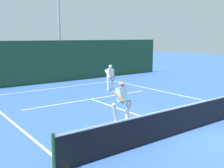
% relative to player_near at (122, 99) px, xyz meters
% --- Properties ---
extents(ground_plane, '(80.00, 80.00, 0.00)m').
position_rel_player_near_xyz_m(ground_plane, '(1.12, -2.35, -0.91)').
color(ground_plane, '#3863B2').
extents(court_line_baseline_far, '(9.51, 0.10, 0.01)m').
position_rel_player_near_xyz_m(court_line_baseline_far, '(1.12, 8.29, -0.91)').
color(court_line_baseline_far, white).
rests_on(court_line_baseline_far, ground_plane).
extents(court_line_service, '(7.76, 0.10, 0.01)m').
position_rel_player_near_xyz_m(court_line_service, '(1.12, 4.12, -0.91)').
color(court_line_service, white).
rests_on(court_line_service, ground_plane).
extents(court_line_centre, '(0.10, 6.40, 0.01)m').
position_rel_player_near_xyz_m(court_line_centre, '(1.12, 0.85, -0.91)').
color(court_line_centre, white).
rests_on(court_line_centre, ground_plane).
extents(tennis_net, '(10.43, 0.09, 1.07)m').
position_rel_player_near_xyz_m(tennis_net, '(1.12, -2.35, -0.40)').
color(tennis_net, '#1E4723').
rests_on(tennis_net, ground_plane).
extents(player_near, '(1.14, 0.93, 1.66)m').
position_rel_player_near_xyz_m(player_near, '(0.00, 0.00, 0.00)').
color(player_near, silver).
rests_on(player_near, ground_plane).
extents(player_far, '(0.77, 0.88, 1.65)m').
position_rel_player_near_xyz_m(player_far, '(3.44, 5.47, -0.00)').
color(player_far, silver).
rests_on(player_far, ground_plane).
extents(tennis_ball, '(0.07, 0.07, 0.07)m').
position_rel_player_near_xyz_m(tennis_ball, '(4.46, 5.07, -0.88)').
color(tennis_ball, '#D1E033').
rests_on(tennis_ball, ground_plane).
extents(back_fence_windscreen, '(22.25, 0.12, 3.15)m').
position_rel_player_near_xyz_m(back_fence_windscreen, '(1.12, 10.53, 0.66)').
color(back_fence_windscreen, '#1B412B').
rests_on(back_fence_windscreen, ground_plane).
extents(light_pole, '(0.55, 0.44, 7.47)m').
position_rel_player_near_xyz_m(light_pole, '(3.22, 12.17, 3.67)').
color(light_pole, '#9EA39E').
rests_on(light_pole, ground_plane).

